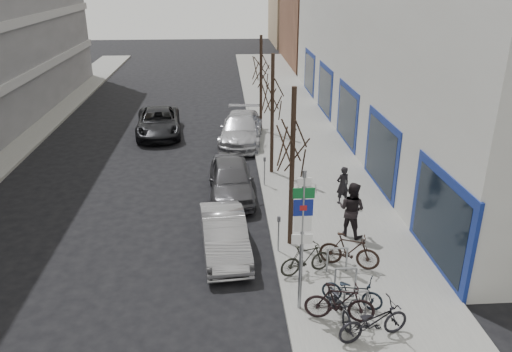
{
  "coord_description": "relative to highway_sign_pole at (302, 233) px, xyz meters",
  "views": [
    {
      "loc": [
        0.46,
        -11.17,
        8.69
      ],
      "look_at": [
        1.55,
        5.04,
        2.0
      ],
      "focal_mm": 35.0,
      "sensor_mm": 36.0,
      "label": 1
    }
  ],
  "objects": [
    {
      "name": "sidewalk_east",
      "position": [
        2.1,
        10.01,
        -2.38
      ],
      "size": [
        5.0,
        70.0,
        0.15
      ],
      "primitive_type": "cube",
      "color": "slate",
      "rests_on": "ground"
    },
    {
      "name": "bike_far_inner",
      "position": [
        1.83,
        1.94,
        -1.73
      ],
      "size": [
        1.97,
        1.26,
        1.15
      ],
      "primitive_type": "imported",
      "rotation": [
        0.0,
        0.0,
        1.17
      ],
      "color": "black",
      "rests_on": "sidewalk_east"
    },
    {
      "name": "tree_mid",
      "position": [
        0.2,
        10.01,
        1.65
      ],
      "size": [
        1.8,
        1.8,
        5.5
      ],
      "color": "black",
      "rests_on": "ground"
    },
    {
      "name": "parked_car_front",
      "position": [
        -2.01,
        3.27,
        -1.79
      ],
      "size": [
        1.78,
        4.18,
        1.34
      ],
      "primitive_type": "imported",
      "rotation": [
        0.0,
        0.0,
        0.09
      ],
      "color": "#98979C",
      "rests_on": "ground"
    },
    {
      "name": "bike_near_right",
      "position": [
        0.96,
        -0.59,
        -1.74
      ],
      "size": [
        1.94,
        0.97,
        1.13
      ],
      "primitive_type": "imported",
      "rotation": [
        0.0,
        0.0,
        1.34
      ],
      "color": "black",
      "rests_on": "sidewalk_east"
    },
    {
      "name": "brick_building_far",
      "position": [
        10.6,
        40.01,
        1.54
      ],
      "size": [
        12.0,
        14.0,
        8.0
      ],
      "primitive_type": "cube",
      "color": "brown",
      "rests_on": "ground"
    },
    {
      "name": "lane_car",
      "position": [
        -5.65,
        16.57,
        -1.74
      ],
      "size": [
        2.87,
        5.4,
        1.44
      ],
      "primitive_type": "imported",
      "rotation": [
        0.0,
        0.0,
        0.09
      ],
      "color": "black",
      "rests_on": "ground"
    },
    {
      "name": "pedestrian_near",
      "position": [
        2.66,
        6.52,
        -1.54
      ],
      "size": [
        0.65,
        0.54,
        1.53
      ],
      "primitive_type": "imported",
      "rotation": [
        0.0,
        0.0,
        3.49
      ],
      "color": "black",
      "rests_on": "sidewalk_east"
    },
    {
      "name": "pedestrian_far",
      "position": [
        2.36,
        3.93,
        -1.31
      ],
      "size": [
        0.88,
        0.86,
        2.0
      ],
      "primitive_type": "imported",
      "rotation": [
        0.0,
        0.0,
        2.43
      ],
      "color": "black",
      "rests_on": "sidewalk_east"
    },
    {
      "name": "meter_back",
      "position": [
        -0.25,
        14.01,
        -1.54
      ],
      "size": [
        0.1,
        0.08,
        1.27
      ],
      "color": "gray",
      "rests_on": "sidewalk_east"
    },
    {
      "name": "ground",
      "position": [
        -2.4,
        0.01,
        -2.46
      ],
      "size": [
        120.0,
        120.0,
        0.0
      ],
      "primitive_type": "plane",
      "color": "black",
      "rests_on": "ground"
    },
    {
      "name": "parked_car_back",
      "position": [
        -1.0,
        14.79,
        -1.69
      ],
      "size": [
        2.77,
        5.54,
        1.55
      ],
      "primitive_type": "imported",
      "rotation": [
        0.0,
        0.0,
        -0.12
      ],
      "color": "#B6B6BC",
      "rests_on": "ground"
    },
    {
      "name": "meter_front",
      "position": [
        -0.25,
        3.01,
        -1.54
      ],
      "size": [
        0.1,
        0.08,
        1.27
      ],
      "color": "gray",
      "rests_on": "sidewalk_east"
    },
    {
      "name": "meter_mid",
      "position": [
        -0.25,
        8.51,
        -1.54
      ],
      "size": [
        0.1,
        0.08,
        1.27
      ],
      "color": "gray",
      "rests_on": "sidewalk_east"
    },
    {
      "name": "bike_mid_curb",
      "position": [
        1.45,
        0.04,
        -1.79
      ],
      "size": [
        1.75,
        1.23,
        1.04
      ],
      "primitive_type": "imported",
      "rotation": [
        0.0,
        0.0,
        1.1
      ],
      "color": "black",
      "rests_on": "sidewalk_east"
    },
    {
      "name": "bike_far_curb",
      "position": [
        1.65,
        -1.32,
        -1.72
      ],
      "size": [
        2.0,
        1.04,
        1.17
      ],
      "primitive_type": "imported",
      "rotation": [
        0.0,
        0.0,
        1.83
      ],
      "color": "black",
      "rests_on": "sidewalk_east"
    },
    {
      "name": "tree_near",
      "position": [
        0.2,
        3.51,
        1.65
      ],
      "size": [
        1.8,
        1.8,
        5.5
      ],
      "color": "black",
      "rests_on": "ground"
    },
    {
      "name": "tree_far",
      "position": [
        0.2,
        16.51,
        1.65
      ],
      "size": [
        1.8,
        1.8,
        5.5
      ],
      "color": "black",
      "rests_on": "ground"
    },
    {
      "name": "highway_sign_pole",
      "position": [
        0.0,
        0.0,
        0.0
      ],
      "size": [
        0.55,
        0.1,
        4.2
      ],
      "color": "gray",
      "rests_on": "ground"
    },
    {
      "name": "bike_rack",
      "position": [
        1.4,
        0.61,
        -1.8
      ],
      "size": [
        0.66,
        2.26,
        0.83
      ],
      "color": "gray",
      "rests_on": "sidewalk_east"
    },
    {
      "name": "tan_building_far",
      "position": [
        11.1,
        55.01,
        2.04
      ],
      "size": [
        13.0,
        12.0,
        9.0
      ],
      "primitive_type": "cube",
      "color": "#937A5B",
      "rests_on": "ground"
    },
    {
      "name": "parked_car_mid",
      "position": [
        -1.69,
        7.8,
        -1.7
      ],
      "size": [
        1.91,
        4.49,
        1.51
      ],
      "primitive_type": "imported",
      "rotation": [
        0.0,
        0.0,
        0.03
      ],
      "color": "#47474C",
      "rests_on": "ground"
    },
    {
      "name": "bike_near_left",
      "position": [
        0.99,
        -0.49,
        -1.8
      ],
      "size": [
        0.74,
        1.71,
        1.01
      ],
      "primitive_type": "imported",
      "rotation": [
        0.0,
        0.0,
        0.15
      ],
      "color": "black",
      "rests_on": "sidewalk_east"
    },
    {
      "name": "bike_mid_inner",
      "position": [
        0.43,
        1.66,
        -1.8
      ],
      "size": [
        1.75,
        0.96,
        1.02
      ],
      "primitive_type": "imported",
      "rotation": [
        0.0,
        0.0,
        1.87
      ],
      "color": "black",
      "rests_on": "sidewalk_east"
    }
  ]
}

